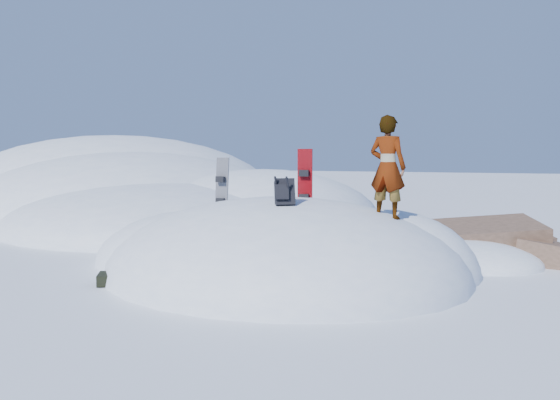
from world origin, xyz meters
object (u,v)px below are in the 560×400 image
(snowboard_red, at_px, (305,188))
(person, at_px, (388,167))
(snowboard_dark, at_px, (221,193))
(backpack, at_px, (284,193))

(snowboard_red, xyz_separation_m, person, (1.66, -0.36, 0.43))
(snowboard_dark, distance_m, person, 3.33)
(snowboard_dark, xyz_separation_m, person, (3.29, 0.01, 0.53))
(snowboard_red, distance_m, backpack, 1.17)
(snowboard_red, xyz_separation_m, snowboard_dark, (-1.63, -0.36, -0.11))
(snowboard_red, distance_m, snowboard_dark, 1.67)
(backpack, bearing_deg, snowboard_dark, 125.79)
(snowboard_dark, xyz_separation_m, backpack, (1.63, -0.80, 0.10))
(person, bearing_deg, snowboard_dark, 15.54)
(snowboard_dark, height_order, backpack, snowboard_dark)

